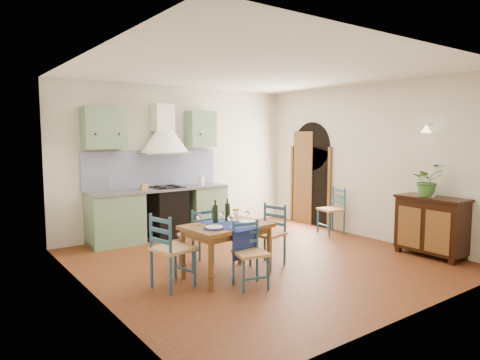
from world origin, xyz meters
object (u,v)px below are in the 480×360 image
object	(u,v)px
sideboard	(431,224)
dining_table	(227,231)
chair_near	(250,253)
potted_plant	(427,180)

from	to	relation	value
sideboard	dining_table	bearing A→B (deg)	160.92
chair_near	sideboard	size ratio (longest dim) A/B	0.78
chair_near	potted_plant	distance (m)	3.19
dining_table	sideboard	distance (m)	3.29
dining_table	potted_plant	world-z (taller)	potted_plant
chair_near	potted_plant	size ratio (longest dim) A/B	1.60
sideboard	potted_plant	size ratio (longest dim) A/B	2.05
dining_table	potted_plant	xyz separation A→B (m)	(3.06, -1.00, 0.57)
dining_table	potted_plant	bearing A→B (deg)	-18.13
dining_table	chair_near	size ratio (longest dim) A/B	1.42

